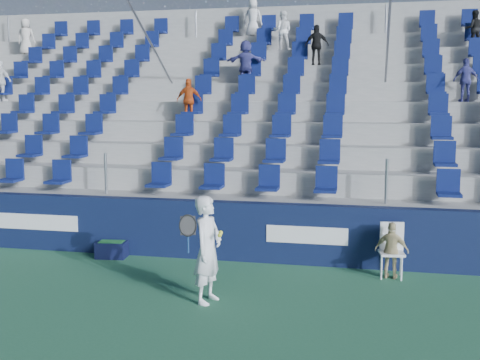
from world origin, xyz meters
name	(u,v)px	position (x,y,z in m)	size (l,w,h in m)	color
ground	(188,312)	(0.00, 0.00, 0.00)	(70.00, 70.00, 0.00)	#2B6544
sponsor_wall	(234,231)	(0.00, 3.15, 0.60)	(24.00, 0.32, 1.20)	#10193B
grandstand	(274,139)	(0.00, 8.24, 2.13)	(24.00, 8.17, 6.63)	#A2A29D
tennis_player	(208,249)	(0.17, 0.52, 0.87)	(0.69, 0.71, 1.74)	white
line_judge_chair	(392,246)	(3.11, 2.65, 0.57)	(0.50, 0.51, 1.00)	white
line_judge	(392,250)	(3.11, 2.50, 0.52)	(0.61, 0.26, 1.05)	tan
ball_bin	(112,249)	(-2.52, 2.75, 0.19)	(0.66, 0.47, 0.35)	black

